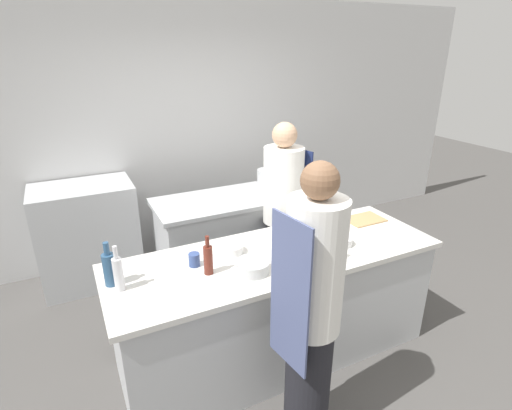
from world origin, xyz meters
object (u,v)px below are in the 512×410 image
Objects in this scene: bowl_prep_small at (253,267)px; bottle_cooking_oil at (109,268)px; bottle_olive_oil at (118,273)px; bowl_mixing_large at (231,249)px; stockpot at (268,177)px; oven_range at (89,235)px; chef_at_stove at (283,214)px; bottle_vinegar at (329,248)px; bowl_ceramic_blue at (341,241)px; bottle_wine at (208,259)px; chef_at_prep_near at (311,314)px; cup at (194,260)px.

bottle_cooking_oil is at bearing 163.19° from bowl_prep_small.
bottle_olive_oil is at bearing -65.19° from bottle_cooking_oil.
stockpot reaches higher than bowl_mixing_large.
chef_at_stove reaches higher than oven_range.
bowl_ceramic_blue is (0.25, 0.19, -0.09)m from bottle_vinegar.
bottle_cooking_oil is (-1.38, 0.39, -0.00)m from bottle_vinegar.
bottle_wine is at bearing -6.23° from bottle_olive_oil.
oven_range is 1.74m from bottle_cooking_oil.
chef_at_stove is 5.64× the size of bottle_olive_oil.
bottle_olive_oil is (-1.55, -0.69, 0.17)m from chef_at_stove.
bottle_wine is at bearing -68.11° from chef_at_stove.
bottle_wine is (-0.36, 0.68, 0.10)m from chef_at_prep_near.
cup is at bearing 142.10° from bowl_prep_small.
oven_range is 5.91× the size of bowl_ceramic_blue.
bowl_ceramic_blue is at bearing -48.01° from oven_range.
bowl_prep_small is (0.02, -0.31, 0.01)m from bowl_mixing_large.
chef_at_stove reaches higher than stockpot.
chef_at_prep_near reaches higher than bottle_wine.
bottle_cooking_oil reaches higher than cup.
bottle_vinegar is at bearing -16.99° from bottle_wine.
bottle_wine is (0.64, -1.81, 0.48)m from oven_range.
bowl_ceramic_blue is at bearing -4.05° from bottle_olive_oil.
bowl_mixing_large is at bearing -68.84° from chef_at_stove.
bottle_olive_oil is 1.11× the size of bottle_wine.
bottle_cooking_oil is 1.67× the size of bowl_ceramic_blue.
oven_range is at bearing 91.61° from bottle_cooking_oil.
bottle_wine reaches higher than bowl_mixing_large.
stockpot is (1.19, 1.42, -0.02)m from bottle_wine.
bowl_mixing_large is (0.84, 0.05, -0.09)m from bottle_cooking_oil.
bowl_mixing_large is at bearing 11.70° from cup.
bowl_prep_small reaches higher than bowl_mixing_large.
bowl_mixing_large is at bearing 162.42° from bowl_ceramic_blue.
bowl_mixing_large is 0.83m from bowl_ceramic_blue.
bowl_mixing_large is (-0.75, -0.55, 0.08)m from chef_at_stove.
bottle_wine is 0.32m from bowl_mixing_large.
stockpot is at bearing 76.36° from bottle_vinegar.
chef_at_stove reaches higher than bottle_olive_oil.
bottle_cooking_oil reaches higher than oven_range.
chef_at_stove is (1.64, -1.06, 0.33)m from oven_range.
stockpot reaches higher than oven_range.
cup reaches higher than bowl_prep_small.
chef_at_stove is 5.75× the size of bottle_cooking_oil.
bottle_cooking_oil reaches higher than bowl_mixing_large.
bottle_cooking_oil is at bearing 164.31° from bottle_vinegar.
stockpot is at bearing 49.97° from bottle_wine.
bottle_vinegar is (-0.21, -0.99, 0.17)m from chef_at_stove.
bottle_vinegar is at bearing -52.56° from chef_at_prep_near.
oven_range is 1.93m from stockpot.
chef_at_prep_near is 0.62m from bottle_vinegar.
bowl_prep_small is (0.86, -0.26, -0.08)m from bottle_cooking_oil.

